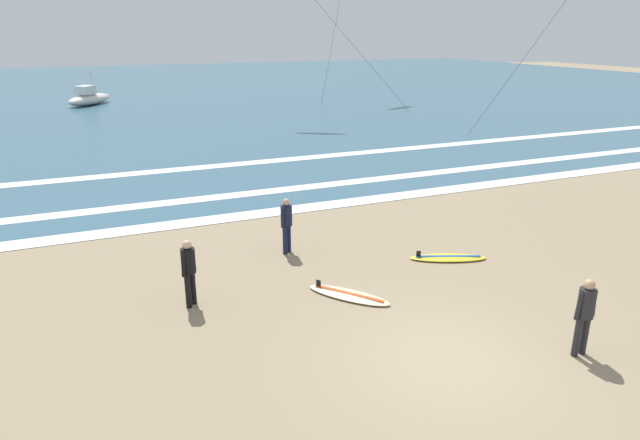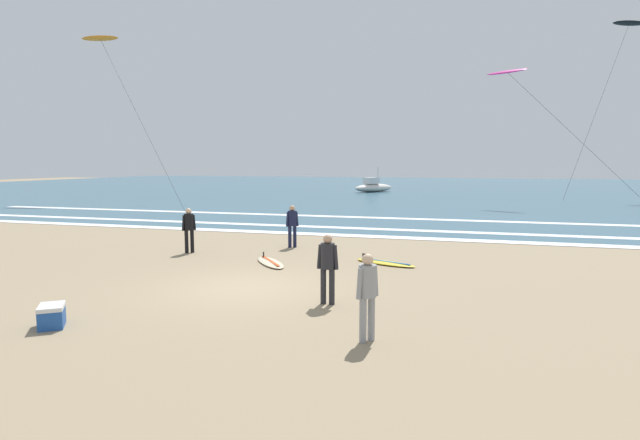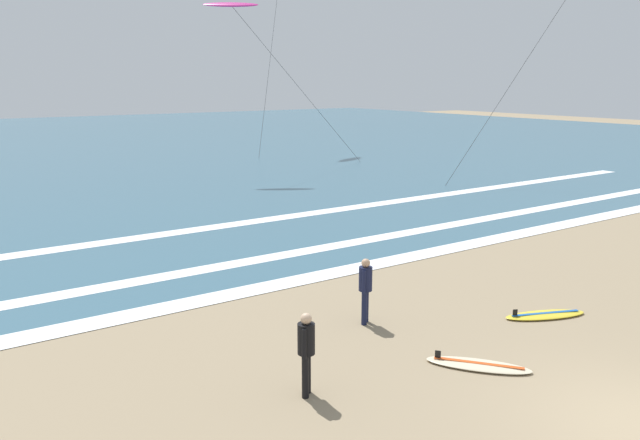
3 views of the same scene
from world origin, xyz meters
The scene contains 16 objects.
ground_plane centered at (0.00, 0.00, 0.00)m, with size 160.00×160.00×0.00m, color #937F60.
ocean_surface centered at (0.00, 54.57, 0.01)m, with size 140.00×90.00×0.01m, color #386075.
wave_foam_shoreline centered at (1.30, 9.97, 0.01)m, with size 58.23×0.88×0.01m, color white.
wave_foam_mid_break centered at (0.97, 12.52, 0.01)m, with size 58.23×0.76×0.01m, color white.
wave_foam_outer_break centered at (0.47, 17.56, 0.01)m, with size 54.63×0.85×0.01m, color white.
surfer_background_far centered at (-4.10, 4.15, 0.96)m, with size 0.42×0.42×1.60m.
surfer_foreground_main centered at (2.43, -0.87, 0.96)m, with size 0.51×0.32×1.60m.
surfer_left_far centered at (-0.99, 6.31, 0.96)m, with size 0.45×0.39×1.60m.
surfer_left_near centered at (3.78, -3.03, 0.96)m, with size 0.38×0.46×1.60m.
surfboard_foreground_flat centered at (-0.59, 3.13, 0.05)m, with size 1.77×2.02×0.25m.
surfboard_near_water centered at (2.92, 4.12, 0.05)m, with size 2.17×1.35×0.25m.
kite_black_low_near centered at (18.27, 41.26, 15.38)m, with size 7.08×6.24×15.72m.
kite_orange_high_left centered at (-24.33, 24.91, 13.29)m, with size 13.43×7.66×13.62m.
kite_magenta_mid_center centered at (7.67, 29.63, 9.83)m, with size 11.72×2.31×10.12m.
offshore_boat centered at (-4.99, 43.74, 0.55)m, with size 4.45×5.20×2.70m.
cooler_box centered at (-2.29, -3.99, 0.22)m, with size 0.73×0.76×0.44m.
Camera 2 is at (5.53, -11.86, 3.20)m, focal length 28.93 mm.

